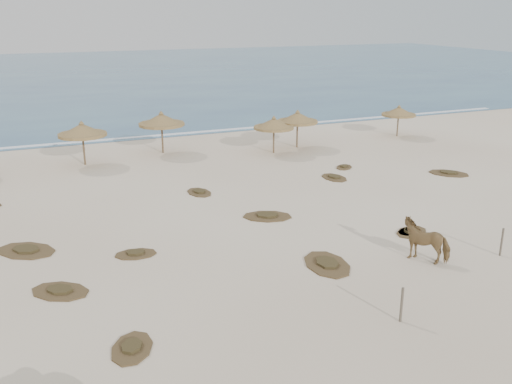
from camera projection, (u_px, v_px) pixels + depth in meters
ground at (295, 261)px, 23.27m from camera, size 160.00×160.00×0.00m
ocean at (82, 74)px, 89.16m from camera, size 200.00×100.00×0.01m
foam_line at (152, 136)px, 46.11m from camera, size 70.00×0.60×0.01m
palapa_2 at (82, 131)px, 36.99m from camera, size 3.29×3.29×2.95m
palapa_3 at (161, 120)px, 40.07m from camera, size 4.10×4.10×3.03m
palapa_4 at (298, 118)px, 41.77m from camera, size 3.17×3.17×2.81m
palapa_5 at (274, 124)px, 40.12m from camera, size 3.05×3.05×2.69m
palapa_6 at (399, 112)px, 45.51m from camera, size 3.42×3.42×2.55m
horse at (426, 240)px, 23.27m from camera, size 1.98×2.12×1.69m
fence_post_near at (402, 305)px, 18.63m from camera, size 0.11×0.11×1.23m
fence_post_far at (502, 242)px, 23.64m from camera, size 0.09×0.09×1.23m
scrub_0 at (60, 291)px, 20.74m from camera, size 2.66×2.53×0.16m
scrub_1 at (26, 250)px, 24.22m from camera, size 3.15×3.06×0.16m
scrub_2 at (136, 254)px, 23.89m from camera, size 1.90×1.38×0.16m
scrub_3 at (267, 216)px, 28.22m from camera, size 2.87×2.43×0.16m
scrub_4 at (412, 232)px, 26.23m from camera, size 2.14×1.83×0.16m
scrub_5 at (449, 173)px, 35.57m from camera, size 2.82×2.86×0.16m
scrub_7 at (334, 177)px, 34.67m from camera, size 1.42×2.06×0.16m
scrub_9 at (327, 264)px, 22.93m from camera, size 2.04×2.86×0.16m
scrub_10 at (344, 167)px, 36.95m from camera, size 1.72×1.72×0.16m
scrub_11 at (132, 348)px, 17.27m from camera, size 1.87×2.23×0.16m
scrub_12 at (409, 231)px, 26.28m from camera, size 1.60×1.33×0.16m
scrub_13 at (199, 192)px, 31.88m from camera, size 1.47×2.02×0.16m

